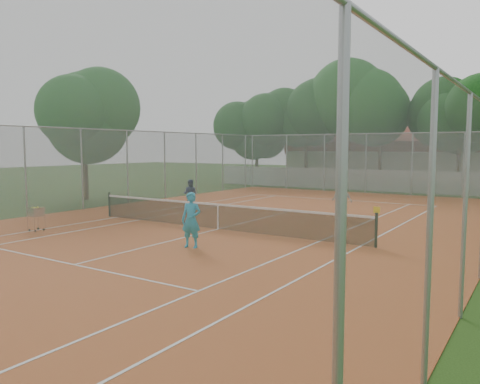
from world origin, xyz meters
The scene contains 12 objects.
ground centered at (0.00, 0.00, 0.00)m, with size 120.00×120.00×0.00m, color #1B380F.
court_pad centered at (0.00, 0.00, 0.01)m, with size 18.00×34.00×0.02m, color #B45223.
court_lines centered at (0.00, 0.00, 0.02)m, with size 10.98×23.78×0.01m, color white.
tennis_net centered at (0.00, 0.00, 0.51)m, with size 11.88×0.10×0.98m, color black.
perimeter_fence centered at (0.00, 0.00, 2.00)m, with size 18.00×34.00×4.00m, color slate.
boundary_wall centered at (0.00, 19.00, 0.75)m, with size 26.00×0.30×1.50m, color silver.
clubhouse centered at (-2.00, 29.00, 2.20)m, with size 16.40×9.00×4.40m, color beige.
tropical_trees centered at (0.00, 22.00, 5.00)m, with size 29.00×19.00×10.00m, color black.
player_near centered at (1.20, -3.05, 0.87)m, with size 0.62×0.41×1.69m, color #168FBF.
player_far_left centered at (-4.70, 4.11, 0.75)m, with size 0.71×0.55×1.46m, color #19194B.
player_far_right centered at (2.95, 4.95, 0.80)m, with size 0.91×0.38×1.56m, color silver.
ball_hopper centered at (-5.31, -3.97, 0.50)m, with size 0.46×0.46×0.96m, color #ABACB2.
Camera 1 is at (10.15, -14.01, 3.06)m, focal length 35.00 mm.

